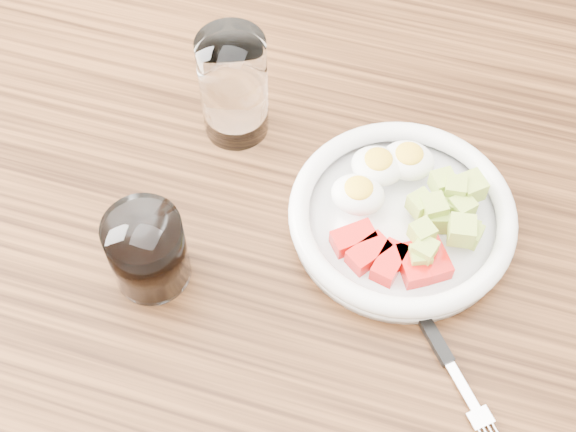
% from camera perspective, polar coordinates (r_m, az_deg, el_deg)
% --- Properties ---
extents(dining_table, '(1.50, 0.90, 0.77)m').
position_cam_1_polar(dining_table, '(0.92, 0.42, -5.01)').
color(dining_table, brown).
rests_on(dining_table, ground).
extents(bowl, '(0.23, 0.23, 0.06)m').
position_cam_1_polar(bowl, '(0.83, 8.10, 0.21)').
color(bowl, white).
rests_on(bowl, dining_table).
extents(fork, '(0.13, 0.15, 0.01)m').
position_cam_1_polar(fork, '(0.79, 10.68, -9.06)').
color(fork, black).
rests_on(fork, dining_table).
extents(water_glass, '(0.07, 0.07, 0.13)m').
position_cam_1_polar(water_glass, '(0.87, -3.89, 9.14)').
color(water_glass, white).
rests_on(water_glass, dining_table).
extents(coffee_glass, '(0.08, 0.08, 0.09)m').
position_cam_1_polar(coffee_glass, '(0.79, -9.96, -2.47)').
color(coffee_glass, white).
rests_on(coffee_glass, dining_table).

